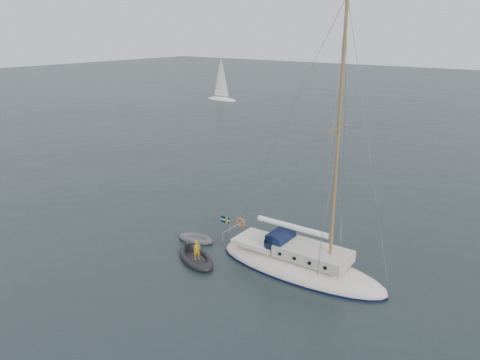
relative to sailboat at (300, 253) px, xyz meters
The scene contains 5 objects.
ground 2.42m from the sailboat, behind, with size 300.00×300.00×0.00m, color black.
sailboat is the anchor object (origin of this frame).
dinghy 7.38m from the sailboat, behind, with size 2.44×1.10×0.35m.
rib 6.15m from the sailboat, 154.67° to the right, with size 3.43×1.56×1.39m.
distant_yacht_a 65.92m from the sailboat, 133.10° to the left, with size 6.69×3.57×8.86m.
Camera 1 is at (13.56, -20.35, 13.04)m, focal length 35.00 mm.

